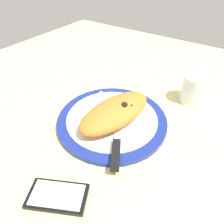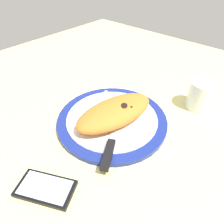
{
  "view_description": "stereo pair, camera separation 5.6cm",
  "coord_description": "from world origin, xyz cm",
  "px_view_note": "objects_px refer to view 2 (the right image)",
  "views": [
    {
      "loc": [
        35.95,
        24.3,
        39.97
      ],
      "look_at": [
        0.0,
        0.0,
        3.74
      ],
      "focal_mm": 32.26,
      "sensor_mm": 36.0,
      "label": 1
    },
    {
      "loc": [
        32.49,
        28.76,
        39.97
      ],
      "look_at": [
        0.0,
        0.0,
        3.74
      ],
      "focal_mm": 32.26,
      "sensor_mm": 36.0,
      "label": 2
    }
  ],
  "objects_px": {
    "fork": "(88,108)",
    "calzone": "(115,112)",
    "knife": "(111,145)",
    "smartphone": "(46,188)",
    "water_glass": "(200,97)",
    "plate": "(112,120)"
  },
  "relations": [
    {
      "from": "calzone",
      "to": "fork",
      "type": "bearing_deg",
      "value": -79.53
    },
    {
      "from": "fork",
      "to": "plate",
      "type": "bearing_deg",
      "value": 101.56
    },
    {
      "from": "knife",
      "to": "smartphone",
      "type": "xyz_separation_m",
      "value": [
        0.17,
        -0.03,
        -0.02
      ]
    },
    {
      "from": "knife",
      "to": "calzone",
      "type": "bearing_deg",
      "value": -145.04
    },
    {
      "from": "calzone",
      "to": "knife",
      "type": "xyz_separation_m",
      "value": [
        0.08,
        0.06,
        -0.02
      ]
    },
    {
      "from": "calzone",
      "to": "water_glass",
      "type": "xyz_separation_m",
      "value": [
        -0.23,
        0.15,
        -0.01
      ]
    },
    {
      "from": "plate",
      "to": "calzone",
      "type": "bearing_deg",
      "value": 92.07
    },
    {
      "from": "knife",
      "to": "smartphone",
      "type": "relative_size",
      "value": 1.44
    },
    {
      "from": "smartphone",
      "to": "calzone",
      "type": "bearing_deg",
      "value": -174.26
    },
    {
      "from": "fork",
      "to": "calzone",
      "type": "bearing_deg",
      "value": 100.47
    },
    {
      "from": "plate",
      "to": "water_glass",
      "type": "xyz_separation_m",
      "value": [
        -0.23,
        0.16,
        0.03
      ]
    },
    {
      "from": "plate",
      "to": "fork",
      "type": "height_order",
      "value": "fork"
    },
    {
      "from": "fork",
      "to": "smartphone",
      "type": "bearing_deg",
      "value": 27.1
    },
    {
      "from": "calzone",
      "to": "fork",
      "type": "height_order",
      "value": "calzone"
    },
    {
      "from": "water_glass",
      "to": "fork",
      "type": "bearing_deg",
      "value": -43.75
    },
    {
      "from": "knife",
      "to": "water_glass",
      "type": "height_order",
      "value": "water_glass"
    },
    {
      "from": "plate",
      "to": "fork",
      "type": "distance_m",
      "value": 0.09
    },
    {
      "from": "plate",
      "to": "knife",
      "type": "relative_size",
      "value": 1.61
    },
    {
      "from": "fork",
      "to": "water_glass",
      "type": "bearing_deg",
      "value": 136.25
    },
    {
      "from": "fork",
      "to": "smartphone",
      "type": "height_order",
      "value": "fork"
    },
    {
      "from": "fork",
      "to": "water_glass",
      "type": "height_order",
      "value": "water_glass"
    },
    {
      "from": "calzone",
      "to": "smartphone",
      "type": "xyz_separation_m",
      "value": [
        0.25,
        0.03,
        -0.04
      ]
    }
  ]
}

